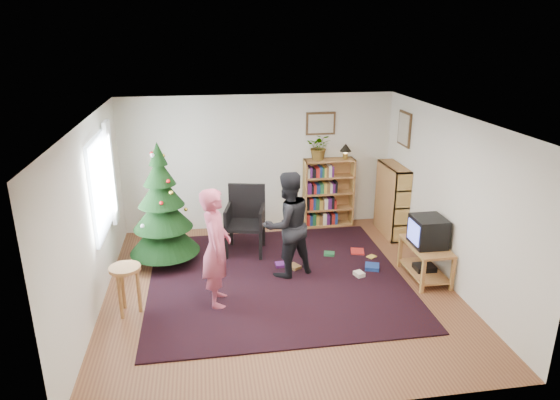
{
  "coord_description": "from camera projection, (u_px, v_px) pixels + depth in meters",
  "views": [
    {
      "loc": [
        -1.01,
        -6.41,
        3.62
      ],
      "look_at": [
        0.12,
        0.77,
        1.1
      ],
      "focal_mm": 32.0,
      "sensor_mm": 36.0,
      "label": 1
    }
  ],
  "objects": [
    {
      "name": "curtain",
      "position": [
        111.0,
        173.0,
        7.68
      ],
      "size": [
        0.06,
        0.35,
        1.6
      ],
      "primitive_type": "cube",
      "color": "white",
      "rests_on": "wall_left"
    },
    {
      "name": "picture_right",
      "position": [
        405.0,
        129.0,
        8.67
      ],
      "size": [
        0.03,
        0.5,
        0.6
      ],
      "color": "#4C3319",
      "rests_on": "wall_right"
    },
    {
      "name": "person_by_chair",
      "position": [
        287.0,
        225.0,
        7.47
      ],
      "size": [
        0.97,
        0.87,
        1.65
      ],
      "primitive_type": "imported",
      "rotation": [
        0.0,
        0.0,
        3.52
      ],
      "color": "black",
      "rests_on": "rug"
    },
    {
      "name": "crt_tv",
      "position": [
        428.0,
        231.0,
        7.37
      ],
      "size": [
        0.46,
        0.5,
        0.44
      ],
      "color": "black",
      "rests_on": "tv_stand"
    },
    {
      "name": "stool",
      "position": [
        126.0,
        277.0,
        6.52
      ],
      "size": [
        0.41,
        0.41,
        0.68
      ],
      "color": "#AA823C",
      "rests_on": "floor"
    },
    {
      "name": "window_pane",
      "position": [
        100.0,
        187.0,
        7.02
      ],
      "size": [
        0.04,
        1.2,
        1.4
      ],
      "primitive_type": "cube",
      "color": "silver",
      "rests_on": "wall_left"
    },
    {
      "name": "bookshelf_right",
      "position": [
        392.0,
        199.0,
        9.07
      ],
      "size": [
        0.3,
        0.95,
        1.3
      ],
      "rotation": [
        0.0,
        0.0,
        1.57
      ],
      "color": "#AA823C",
      "rests_on": "floor"
    },
    {
      "name": "armchair",
      "position": [
        244.0,
        216.0,
        8.38
      ],
      "size": [
        0.74,
        0.75,
        1.14
      ],
      "rotation": [
        0.0,
        0.0,
        -0.22
      ],
      "color": "black",
      "rests_on": "rug"
    },
    {
      "name": "tv_stand",
      "position": [
        425.0,
        258.0,
        7.51
      ],
      "size": [
        0.51,
        0.92,
        0.55
      ],
      "color": "#AA823C",
      "rests_on": "floor"
    },
    {
      "name": "wall_right",
      "position": [
        449.0,
        199.0,
        7.27
      ],
      "size": [
        0.02,
        5.0,
        2.5
      ],
      "primitive_type": "cube",
      "color": "silver",
      "rests_on": "floor"
    },
    {
      "name": "wall_left",
      "position": [
        92.0,
        218.0,
        6.54
      ],
      "size": [
        0.02,
        5.0,
        2.5
      ],
      "primitive_type": "cube",
      "color": "silver",
      "rests_on": "floor"
    },
    {
      "name": "floor_clutter",
      "position": [
        338.0,
        262.0,
        8.05
      ],
      "size": [
        1.75,
        1.03,
        0.08
      ],
      "color": "#A51E19",
      "rests_on": "rug"
    },
    {
      "name": "bookshelf_back",
      "position": [
        328.0,
        192.0,
        9.47
      ],
      "size": [
        0.95,
        0.3,
        1.3
      ],
      "color": "#AA823C",
      "rests_on": "floor"
    },
    {
      "name": "potted_plant",
      "position": [
        319.0,
        147.0,
        9.16
      ],
      "size": [
        0.54,
        0.5,
        0.49
      ],
      "primitive_type": "imported",
      "rotation": [
        0.0,
        0.0,
        -0.33
      ],
      "color": "gray",
      "rests_on": "bookshelf_back"
    },
    {
      "name": "person_standing",
      "position": [
        216.0,
        248.0,
        6.66
      ],
      "size": [
        0.43,
        0.62,
        1.67
      ],
      "primitive_type": "imported",
      "rotation": [
        0.0,
        0.0,
        1.53
      ],
      "color": "#B0465C",
      "rests_on": "rug"
    },
    {
      "name": "picture_back",
      "position": [
        321.0,
        124.0,
        9.16
      ],
      "size": [
        0.55,
        0.03,
        0.42
      ],
      "color": "#4C3319",
      "rests_on": "wall_back"
    },
    {
      "name": "christmas_tree",
      "position": [
        162.0,
        215.0,
        7.82
      ],
      "size": [
        1.11,
        1.11,
        2.01
      ],
      "rotation": [
        0.0,
        0.0,
        -0.25
      ],
      "color": "#3F2816",
      "rests_on": "rug"
    },
    {
      "name": "table_lamp",
      "position": [
        346.0,
        149.0,
        9.25
      ],
      "size": [
        0.22,
        0.22,
        0.29
      ],
      "color": "#A57F33",
      "rests_on": "bookshelf_back"
    },
    {
      "name": "floor",
      "position": [
        280.0,
        288.0,
        7.32
      ],
      "size": [
        5.0,
        5.0,
        0.0
      ],
      "primitive_type": "plane",
      "color": "brown",
      "rests_on": "ground"
    },
    {
      "name": "ceiling",
      "position": [
        280.0,
        118.0,
        6.5
      ],
      "size": [
        5.0,
        5.0,
        0.0
      ],
      "primitive_type": "plane",
      "rotation": [
        3.14,
        0.0,
        0.0
      ],
      "color": "white",
      "rests_on": "wall_back"
    },
    {
      "name": "wall_front",
      "position": [
        322.0,
        300.0,
        4.57
      ],
      "size": [
        5.0,
        0.02,
        2.5
      ],
      "primitive_type": "cube",
      "color": "silver",
      "rests_on": "floor"
    },
    {
      "name": "wall_back",
      "position": [
        259.0,
        163.0,
        9.24
      ],
      "size": [
        5.0,
        0.02,
        2.5
      ],
      "primitive_type": "cube",
      "color": "silver",
      "rests_on": "floor"
    },
    {
      "name": "rug",
      "position": [
        277.0,
        278.0,
        7.59
      ],
      "size": [
        3.8,
        3.6,
        0.02
      ],
      "primitive_type": "cube",
      "color": "black",
      "rests_on": "floor"
    }
  ]
}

